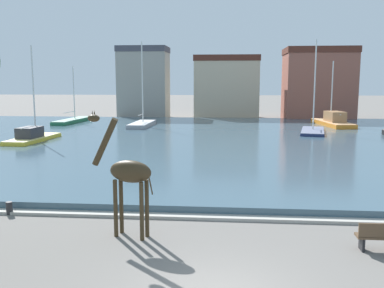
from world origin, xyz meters
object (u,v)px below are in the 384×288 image
Objects in this scene: giraffe_statue at (127,174)px; mooring_bollard at (9,208)px; sailboat_yellow at (36,138)px; sailboat_green at (76,121)px; sailboat_orange at (331,123)px; sailboat_navy at (313,132)px; sailboat_grey at (143,125)px.

mooring_bollard is (-5.14, 1.86, -1.88)m from giraffe_statue.
sailboat_green is at bearing 98.74° from sailboat_yellow.
sailboat_green is at bearing 106.10° from mooring_bollard.
sailboat_orange is (29.12, -1.06, 0.21)m from sailboat_green.
sailboat_grey reaches higher than sailboat_navy.
sailboat_orange reaches higher than mooring_bollard.
mooring_bollard is at bearing -73.90° from sailboat_green.
sailboat_yellow is 19.08m from mooring_bollard.
mooring_bollard is at bearing -67.83° from sailboat_yellow.
sailboat_navy reaches higher than sailboat_green.
sailboat_green is (-25.92, 7.84, 0.04)m from sailboat_navy.
sailboat_grey is 29.52m from mooring_bollard.
mooring_bollard is (7.20, -17.67, -0.27)m from sailboat_yellow.
sailboat_grey is 18.44× the size of mooring_bollard.
sailboat_yellow is at bearing -81.26° from sailboat_green.
sailboat_green is at bearing 112.77° from giraffe_statue.
giraffe_statue is 36.97m from sailboat_orange.
giraffe_statue is at bearing -19.89° from mooring_bollard.
sailboat_grey is at bearing 100.61° from giraffe_statue.
sailboat_navy reaches higher than mooring_bollard.
sailboat_navy is 1.12× the size of sailboat_yellow.
sailboat_navy is (11.19, 27.24, -1.75)m from giraffe_statue.
sailboat_grey is (6.46, 11.84, -0.07)m from sailboat_yellow.
sailboat_grey is at bearing -22.74° from sailboat_green.
sailboat_navy is 7.50m from sailboat_orange.
sailboat_yellow reaches higher than sailboat_orange.
sailboat_navy is 17.81× the size of mooring_bollard.
sailboat_yellow is at bearing -151.55° from sailboat_orange.
giraffe_statue is at bearing -79.39° from sailboat_grey.
sailboat_navy is at bearing 57.24° from mooring_bollard.
sailboat_navy reaches higher than sailboat_orange.
sailboat_grey is at bearing 166.41° from sailboat_navy.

